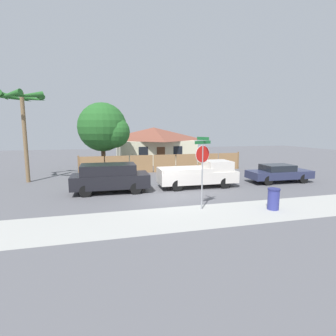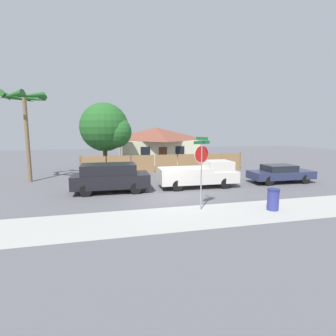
{
  "view_description": "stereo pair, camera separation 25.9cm",
  "coord_description": "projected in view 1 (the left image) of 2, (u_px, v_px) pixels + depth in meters",
  "views": [
    {
      "loc": [
        -3.7,
        -14.24,
        3.87
      ],
      "look_at": [
        0.24,
        0.63,
        1.6
      ],
      "focal_mm": 28.0,
      "sensor_mm": 36.0,
      "label": 1
    },
    {
      "loc": [
        -3.45,
        -14.31,
        3.87
      ],
      "look_at": [
        0.24,
        0.63,
        1.6
      ],
      "focal_mm": 28.0,
      "sensor_mm": 36.0,
      "label": 2
    }
  ],
  "objects": [
    {
      "name": "palm_tree",
      "position": [
        22.0,
        104.0,
        18.59
      ],
      "size": [
        3.18,
        3.4,
        6.53
      ],
      "color": "brown",
      "rests_on": "ground"
    },
    {
      "name": "trash_bin",
      "position": [
        273.0,
        199.0,
        12.71
      ],
      "size": [
        0.58,
        0.58,
        1.05
      ],
      "color": "navy",
      "rests_on": "ground"
    },
    {
      "name": "house",
      "position": [
        154.0,
        144.0,
        31.6
      ],
      "size": [
        9.14,
        8.09,
        4.11
      ],
      "color": "beige",
      "rests_on": "ground"
    },
    {
      "name": "ground_plane",
      "position": [
        167.0,
        197.0,
        15.13
      ],
      "size": [
        80.0,
        80.0,
        0.0
      ],
      "primitive_type": "plane",
      "color": "#56565B"
    },
    {
      "name": "wooden_fence",
      "position": [
        165.0,
        163.0,
        23.99
      ],
      "size": [
        15.1,
        0.12,
        1.69
      ],
      "color": "#997047",
      "rests_on": "ground"
    },
    {
      "name": "sidewalk_strip",
      "position": [
        187.0,
        217.0,
        11.68
      ],
      "size": [
        36.0,
        3.2,
        0.01
      ],
      "color": "#A3A39E",
      "rests_on": "ground"
    },
    {
      "name": "oak_tree",
      "position": [
        105.0,
        128.0,
        23.89
      ],
      "size": [
        4.66,
        4.44,
        6.3
      ],
      "color": "brown",
      "rests_on": "ground"
    },
    {
      "name": "parked_sedan",
      "position": [
        279.0,
        173.0,
        19.29
      ],
      "size": [
        4.72,
        1.86,
        1.32
      ],
      "rotation": [
        0.0,
        0.0,
        -0.02
      ],
      "color": "#282D4C",
      "rests_on": "ground"
    },
    {
      "name": "red_suv",
      "position": [
        110.0,
        177.0,
        16.17
      ],
      "size": [
        4.72,
        2.09,
        1.76
      ],
      "rotation": [
        0.0,
        0.0,
        -0.02
      ],
      "color": "black",
      "rests_on": "ground"
    },
    {
      "name": "orange_pickup",
      "position": [
        201.0,
        175.0,
        17.7
      ],
      "size": [
        5.31,
        1.97,
        1.75
      ],
      "rotation": [
        0.0,
        0.0,
        -0.02
      ],
      "color": "silver",
      "rests_on": "ground"
    },
    {
      "name": "stop_sign",
      "position": [
        202.0,
        160.0,
        12.47
      ],
      "size": [
        0.91,
        0.82,
        3.52
      ],
      "rotation": [
        0.0,
        0.0,
        0.31
      ],
      "color": "gray",
      "rests_on": "ground"
    }
  ]
}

